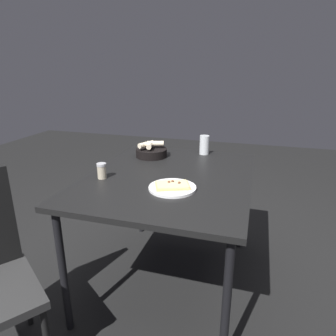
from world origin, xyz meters
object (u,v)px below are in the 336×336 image
at_px(bread_basket, 151,152).
at_px(beer_glass, 204,146).
at_px(dining_table, 170,184).
at_px(pizza_plate, 172,187).
at_px(pepper_shaker, 102,172).

xyz_separation_m(bread_basket, beer_glass, (-0.18, 0.35, 0.03)).
height_order(dining_table, bread_basket, bread_basket).
distance_m(pizza_plate, bread_basket, 0.62).
height_order(beer_glass, pepper_shaker, beer_glass).
distance_m(bread_basket, pepper_shaker, 0.51).
xyz_separation_m(dining_table, pepper_shaker, (0.17, -0.36, 0.10)).
distance_m(pizza_plate, pepper_shaker, 0.44).
bearing_deg(pizza_plate, bread_basket, -149.89).
bearing_deg(pepper_shaker, pizza_plate, 84.88).
bearing_deg(dining_table, beer_glass, 167.16).
bearing_deg(dining_table, pizza_plate, 19.59).
height_order(pizza_plate, pepper_shaker, pepper_shaker).
bearing_deg(pizza_plate, dining_table, -160.41).
relative_size(pizza_plate, beer_glass, 1.84).
height_order(bread_basket, pepper_shaker, bread_basket).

